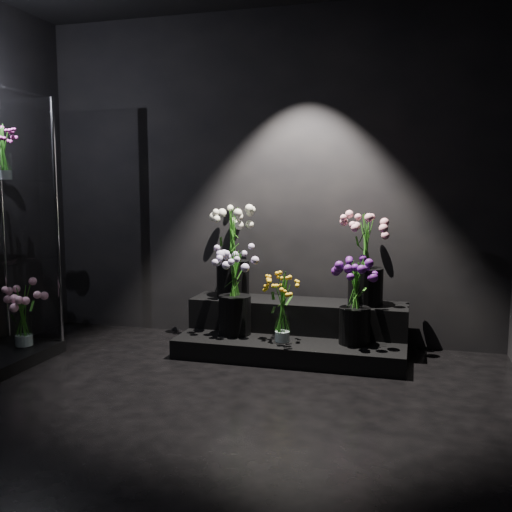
% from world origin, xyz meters
% --- Properties ---
extents(floor, '(4.00, 4.00, 0.00)m').
position_xyz_m(floor, '(0.00, 0.00, 0.00)').
color(floor, black).
rests_on(floor, ground).
extents(wall_back, '(4.00, 0.00, 4.00)m').
position_xyz_m(wall_back, '(0.00, 2.00, 1.40)').
color(wall_back, black).
rests_on(wall_back, floor).
extents(display_riser, '(1.77, 0.79, 0.39)m').
position_xyz_m(display_riser, '(0.35, 1.65, 0.16)').
color(display_riser, black).
rests_on(display_riser, floor).
extents(bouquet_orange_bells, '(0.25, 0.25, 0.56)m').
position_xyz_m(bouquet_orange_bells, '(0.31, 1.37, 0.44)').
color(bouquet_orange_bells, white).
rests_on(bouquet_orange_bells, display_riser).
extents(bouquet_lilac, '(0.45, 0.45, 0.69)m').
position_xyz_m(bouquet_lilac, '(-0.11, 1.49, 0.54)').
color(bouquet_lilac, black).
rests_on(bouquet_lilac, display_riser).
extents(bouquet_purple, '(0.42, 0.42, 0.64)m').
position_xyz_m(bouquet_purple, '(0.84, 1.46, 0.50)').
color(bouquet_purple, black).
rests_on(bouquet_purple, display_riser).
extents(bouquet_cream_roses, '(0.46, 0.46, 0.75)m').
position_xyz_m(bouquet_cream_roses, '(-0.22, 1.79, 0.81)').
color(bouquet_cream_roses, black).
rests_on(bouquet_cream_roses, display_riser).
extents(bouquet_pink_roses, '(0.34, 0.34, 0.72)m').
position_xyz_m(bouquet_pink_roses, '(0.89, 1.75, 0.78)').
color(bouquet_pink_roses, black).
rests_on(bouquet_pink_roses, display_riser).
extents(bouquet_case_magenta, '(0.30, 0.30, 0.40)m').
position_xyz_m(bouquet_case_magenta, '(-1.67, 0.80, 1.58)').
color(bouquet_case_magenta, white).
rests_on(bouquet_case_magenta, display_case).
extents(bouquet_case_base_pink, '(0.33, 0.33, 0.48)m').
position_xyz_m(bouquet_case_base_pink, '(-1.65, 0.91, 0.35)').
color(bouquet_case_base_pink, white).
rests_on(bouquet_case_base_pink, display_case).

